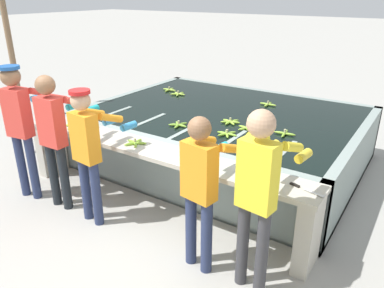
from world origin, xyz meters
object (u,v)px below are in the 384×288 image
at_px(banana_bunch_floating_6, 179,125).
at_px(support_post_left, 12,57).
at_px(banana_bunch_floating_2, 230,122).
at_px(banana_bunch_floating_8, 91,111).
at_px(banana_bunch_floating_3, 285,133).
at_px(knife_0, 301,188).
at_px(banana_bunch_floating_4, 268,104).
at_px(banana_bunch_ledge_1, 135,143).
at_px(worker_2, 88,145).
at_px(worker_3, 202,182).
at_px(banana_bunch_ledge_0, 74,126).
at_px(worker_4, 259,187).
at_px(worker_0, 21,120).
at_px(banana_bunch_floating_7, 178,94).
at_px(banana_bunch_floating_1, 169,90).
at_px(banana_bunch_floating_5, 247,128).
at_px(banana_bunch_floating_9, 199,133).
at_px(worker_1, 54,131).

relative_size(banana_bunch_floating_6, support_post_left, 0.09).
relative_size(banana_bunch_floating_2, banana_bunch_floating_8, 1.00).
bearing_deg(banana_bunch_floating_3, knife_0, -63.39).
height_order(banana_bunch_floating_4, support_post_left, support_post_left).
height_order(banana_bunch_ledge_1, knife_0, banana_bunch_ledge_1).
xyz_separation_m(worker_2, worker_3, (1.48, 0.02, -0.03)).
relative_size(banana_bunch_ledge_0, support_post_left, 0.09).
height_order(banana_bunch_floating_2, banana_bunch_floating_8, same).
distance_m(worker_4, banana_bunch_floating_2, 2.22).
bearing_deg(banana_bunch_floating_4, banana_bunch_ledge_0, -126.12).
height_order(banana_bunch_floating_3, knife_0, banana_bunch_floating_3).
height_order(worker_0, banana_bunch_ledge_0, worker_0).
relative_size(worker_2, banana_bunch_floating_7, 5.80).
distance_m(worker_3, banana_bunch_floating_2, 1.97).
distance_m(banana_bunch_floating_3, banana_bunch_floating_8, 2.89).
bearing_deg(banana_bunch_ledge_1, banana_bunch_floating_1, 117.74).
distance_m(banana_bunch_floating_5, banana_bunch_floating_7, 2.04).
relative_size(banana_bunch_floating_8, knife_0, 0.81).
relative_size(worker_3, banana_bunch_floating_9, 5.83).
bearing_deg(banana_bunch_floating_1, support_post_left, -124.72).
bearing_deg(banana_bunch_floating_6, banana_bunch_floating_5, 25.21).
bearing_deg(banana_bunch_floating_6, banana_bunch_floating_3, 19.75).
bearing_deg(worker_3, banana_bunch_floating_4, 101.23).
distance_m(worker_1, banana_bunch_floating_8, 1.29).
bearing_deg(knife_0, worker_4, -111.70).
bearing_deg(banana_bunch_floating_1, banana_bunch_floating_7, -26.51).
bearing_deg(banana_bunch_ledge_0, worker_1, -59.93).
bearing_deg(banana_bunch_floating_1, knife_0, -35.30).
distance_m(worker_0, worker_4, 3.17).
xyz_separation_m(banana_bunch_floating_2, support_post_left, (-3.25, -1.09, 0.74)).
distance_m(banana_bunch_floating_1, banana_bunch_ledge_0, 2.34).
xyz_separation_m(worker_1, banana_bunch_floating_8, (-0.62, 1.12, -0.16)).
bearing_deg(banana_bunch_floating_1, worker_3, -48.81).
relative_size(banana_bunch_floating_2, banana_bunch_floating_3, 1.00).
distance_m(worker_2, worker_4, 2.03).
height_order(worker_0, banana_bunch_floating_9, worker_0).
xyz_separation_m(banana_bunch_floating_7, banana_bunch_ledge_0, (-0.19, -2.18, 0.00)).
height_order(banana_bunch_floating_3, support_post_left, support_post_left).
relative_size(worker_4, banana_bunch_floating_7, 6.24).
bearing_deg(banana_bunch_floating_3, banana_bunch_floating_5, -170.35).
bearing_deg(worker_3, banana_bunch_floating_5, 102.21).
distance_m(banana_bunch_floating_1, banana_bunch_floating_6, 1.97).
height_order(banana_bunch_floating_1, support_post_left, support_post_left).
xyz_separation_m(worker_2, banana_bunch_ledge_0, (-0.89, 0.53, -0.10)).
xyz_separation_m(worker_3, banana_bunch_floating_3, (0.12, 1.82, -0.07)).
xyz_separation_m(worker_3, banana_bunch_floating_9, (-0.80, 1.23, -0.07)).
bearing_deg(banana_bunch_floating_3, support_post_left, -165.33).
bearing_deg(banana_bunch_floating_2, worker_1, -126.71).
height_order(worker_4, banana_bunch_floating_3, worker_4).
bearing_deg(banana_bunch_floating_8, banana_bunch_floating_1, 83.57).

